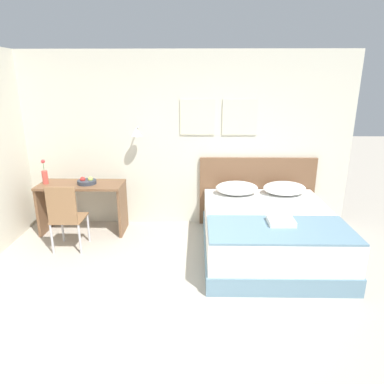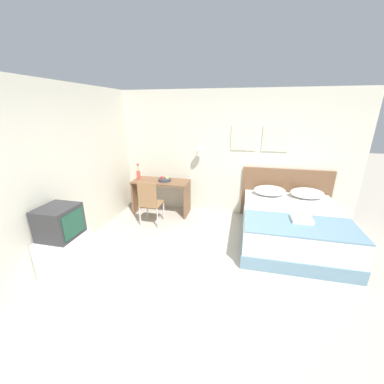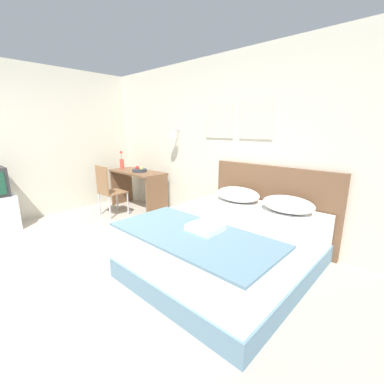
{
  "view_description": "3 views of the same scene",
  "coord_description": "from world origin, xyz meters",
  "px_view_note": "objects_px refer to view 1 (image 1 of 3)",
  "views": [
    {
      "loc": [
        0.35,
        -2.62,
        2.2
      ],
      "look_at": [
        0.28,
        1.61,
        0.84
      ],
      "focal_mm": 32.0,
      "sensor_mm": 36.0,
      "label": 1
    },
    {
      "loc": [
        0.4,
        -2.49,
        2.26
      ],
      "look_at": [
        -0.48,
        1.39,
        0.85
      ],
      "focal_mm": 22.0,
      "sensor_mm": 36.0,
      "label": 2
    },
    {
      "loc": [
        2.82,
        -0.7,
        1.58
      ],
      "look_at": [
        0.45,
        1.84,
        0.72
      ],
      "focal_mm": 24.0,
      "sensor_mm": 36.0,
      "label": 3
    }
  ],
  "objects_px": {
    "pillow_left": "(237,188)",
    "desk": "(82,198)",
    "headboard": "(257,192)",
    "desk_chair": "(65,214)",
    "throw_blanket": "(280,229)",
    "pillow_right": "(284,188)",
    "folded_towel_near_foot": "(281,221)",
    "bed": "(268,233)",
    "fruit_bowl": "(87,182)",
    "flower_vase": "(45,175)"
  },
  "relations": [
    {
      "from": "pillow_left",
      "to": "desk",
      "type": "xyz_separation_m",
      "value": [
        -2.32,
        -0.04,
        -0.16
      ]
    },
    {
      "from": "headboard",
      "to": "desk_chair",
      "type": "height_order",
      "value": "headboard"
    },
    {
      "from": "throw_blanket",
      "to": "desk",
      "type": "xyz_separation_m",
      "value": [
        -2.67,
        1.27,
        -0.08
      ]
    },
    {
      "from": "pillow_right",
      "to": "folded_towel_near_foot",
      "type": "relative_size",
      "value": 2.09
    },
    {
      "from": "pillow_right",
      "to": "pillow_left",
      "type": "bearing_deg",
      "value": 180.0
    },
    {
      "from": "pillow_right",
      "to": "desk_chair",
      "type": "bearing_deg",
      "value": -167.23
    },
    {
      "from": "bed",
      "to": "desk",
      "type": "xyz_separation_m",
      "value": [
        -2.67,
        0.69,
        0.24
      ]
    },
    {
      "from": "fruit_bowl",
      "to": "pillow_left",
      "type": "bearing_deg",
      "value": 1.19
    },
    {
      "from": "pillow_right",
      "to": "fruit_bowl",
      "type": "bearing_deg",
      "value": -179.09
    },
    {
      "from": "desk_chair",
      "to": "fruit_bowl",
      "type": "bearing_deg",
      "value": 80.37
    },
    {
      "from": "pillow_right",
      "to": "desk",
      "type": "height_order",
      "value": "pillow_right"
    },
    {
      "from": "pillow_left",
      "to": "desk_chair",
      "type": "xyz_separation_m",
      "value": [
        -2.33,
        -0.69,
        -0.15
      ]
    },
    {
      "from": "desk",
      "to": "desk_chair",
      "type": "relative_size",
      "value": 1.32
    },
    {
      "from": "desk",
      "to": "fruit_bowl",
      "type": "xyz_separation_m",
      "value": [
        0.09,
        -0.01,
        0.26
      ]
    },
    {
      "from": "bed",
      "to": "pillow_left",
      "type": "distance_m",
      "value": 0.9
    },
    {
      "from": "bed",
      "to": "desk_chair",
      "type": "relative_size",
      "value": 2.13
    },
    {
      "from": "desk",
      "to": "pillow_right",
      "type": "bearing_deg",
      "value": 0.71
    },
    {
      "from": "bed",
      "to": "folded_towel_near_foot",
      "type": "height_order",
      "value": "folded_towel_near_foot"
    },
    {
      "from": "desk",
      "to": "pillow_left",
      "type": "bearing_deg",
      "value": 0.92
    },
    {
      "from": "pillow_right",
      "to": "fruit_bowl",
      "type": "height_order",
      "value": "fruit_bowl"
    },
    {
      "from": "pillow_left",
      "to": "flower_vase",
      "type": "bearing_deg",
      "value": -179.02
    },
    {
      "from": "folded_towel_near_foot",
      "to": "fruit_bowl",
      "type": "distance_m",
      "value": 2.85
    },
    {
      "from": "desk_chair",
      "to": "flower_vase",
      "type": "xyz_separation_m",
      "value": [
        -0.5,
        0.64,
        0.35
      ]
    },
    {
      "from": "pillow_left",
      "to": "fruit_bowl",
      "type": "distance_m",
      "value": 2.23
    },
    {
      "from": "headboard",
      "to": "pillow_left",
      "type": "height_order",
      "value": "headboard"
    },
    {
      "from": "throw_blanket",
      "to": "fruit_bowl",
      "type": "height_order",
      "value": "fruit_bowl"
    },
    {
      "from": "flower_vase",
      "to": "pillow_left",
      "type": "bearing_deg",
      "value": 0.98
    },
    {
      "from": "headboard",
      "to": "flower_vase",
      "type": "distance_m",
      "value": 3.23
    },
    {
      "from": "bed",
      "to": "desk_chair",
      "type": "height_order",
      "value": "desk_chair"
    },
    {
      "from": "folded_towel_near_foot",
      "to": "desk_chair",
      "type": "distance_m",
      "value": 2.77
    },
    {
      "from": "pillow_left",
      "to": "fruit_bowl",
      "type": "relative_size",
      "value": 2.27
    },
    {
      "from": "pillow_left",
      "to": "folded_towel_near_foot",
      "type": "relative_size",
      "value": 2.09
    },
    {
      "from": "desk",
      "to": "flower_vase",
      "type": "bearing_deg",
      "value": -178.77
    },
    {
      "from": "desk",
      "to": "fruit_bowl",
      "type": "bearing_deg",
      "value": -5.49
    },
    {
      "from": "pillow_right",
      "to": "flower_vase",
      "type": "xyz_separation_m",
      "value": [
        -3.54,
        -0.05,
        0.2
      ]
    },
    {
      "from": "headboard",
      "to": "fruit_bowl",
      "type": "xyz_separation_m",
      "value": [
        -2.58,
        -0.35,
        0.25
      ]
    },
    {
      "from": "throw_blanket",
      "to": "fruit_bowl",
      "type": "bearing_deg",
      "value": 154.0
    },
    {
      "from": "folded_towel_near_foot",
      "to": "desk",
      "type": "height_order",
      "value": "desk"
    },
    {
      "from": "pillow_right",
      "to": "fruit_bowl",
      "type": "distance_m",
      "value": 2.93
    },
    {
      "from": "headboard",
      "to": "fruit_bowl",
      "type": "relative_size",
      "value": 6.53
    },
    {
      "from": "pillow_left",
      "to": "desk",
      "type": "height_order",
      "value": "pillow_left"
    },
    {
      "from": "headboard",
      "to": "pillow_left",
      "type": "relative_size",
      "value": 2.87
    },
    {
      "from": "headboard",
      "to": "desk",
      "type": "distance_m",
      "value": 2.69
    },
    {
      "from": "pillow_right",
      "to": "bed",
      "type": "bearing_deg",
      "value": -116.04
    },
    {
      "from": "pillow_right",
      "to": "headboard",
      "type": "bearing_deg",
      "value": 139.47
    },
    {
      "from": "desk",
      "to": "bed",
      "type": "bearing_deg",
      "value": -14.44
    },
    {
      "from": "bed",
      "to": "folded_towel_near_foot",
      "type": "xyz_separation_m",
      "value": [
        0.04,
        -0.44,
        0.36
      ]
    },
    {
      "from": "pillow_right",
      "to": "desk_chair",
      "type": "distance_m",
      "value": 3.12
    },
    {
      "from": "folded_towel_near_foot",
      "to": "desk",
      "type": "relative_size",
      "value": 0.24
    },
    {
      "from": "desk_chair",
      "to": "flower_vase",
      "type": "relative_size",
      "value": 2.57
    }
  ]
}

